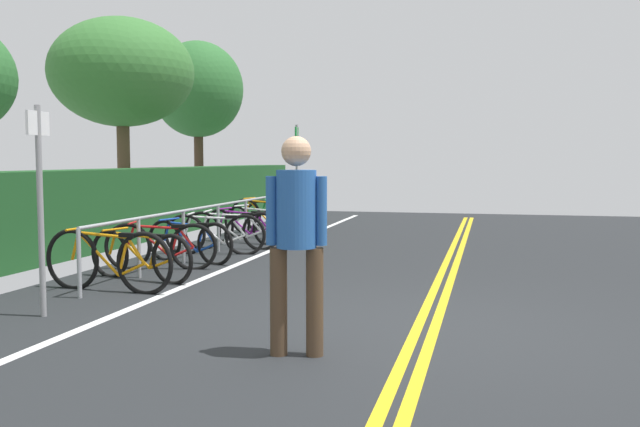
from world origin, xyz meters
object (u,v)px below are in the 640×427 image
(bicycle_4, at_px, (215,234))
(sign_post_near, at_px, (40,190))
(bicycle_3, at_px, (189,241))
(bicycle_9, at_px, (285,215))
(tree_far_right, at_px, (122,73))
(bicycle_2, at_px, (161,246))
(bike_rack, at_px, (218,216))
(tree_extra, at_px, (198,90))
(pedestrian, at_px, (296,229))
(bicycle_7, at_px, (259,222))
(bicycle_5, at_px, (232,230))
(bicycle_0, at_px, (108,261))
(bicycle_6, at_px, (243,226))
(bicycle_1, at_px, (140,256))
(bicycle_8, at_px, (266,216))
(sign_post_far, at_px, (297,165))

(bicycle_4, height_order, sign_post_near, sign_post_near)
(bicycle_3, bearing_deg, bicycle_9, -0.66)
(bicycle_4, bearing_deg, tree_far_right, 48.50)
(bicycle_2, height_order, bicycle_4, bicycle_4)
(bike_rack, height_order, bicycle_4, bike_rack)
(tree_far_right, bearing_deg, tree_extra, 4.70)
(pedestrian, bearing_deg, tree_far_right, 36.81)
(sign_post_near, bearing_deg, tree_far_right, 24.10)
(pedestrian, xyz_separation_m, tree_far_right, (8.42, 6.30, 2.42))
(bicycle_7, bearing_deg, bicycle_5, -177.24)
(bicycle_0, relative_size, bicycle_6, 1.04)
(bicycle_5, distance_m, bicycle_7, 1.74)
(bicycle_4, xyz_separation_m, bicycle_9, (4.02, -0.02, 0.00))
(bicycle_1, xyz_separation_m, bicycle_8, (5.79, 0.19, 0.05))
(sign_post_near, height_order, sign_post_far, sign_post_far)
(bicycle_8, bearing_deg, bicycle_4, -176.76)
(bicycle_7, bearing_deg, tree_far_right, 80.81)
(bicycle_4, bearing_deg, pedestrian, -151.56)
(bicycle_8, xyz_separation_m, sign_post_far, (2.41, -0.01, 1.08))
(bike_rack, relative_size, bicycle_1, 4.90)
(bicycle_4, bearing_deg, bicycle_3, 177.58)
(bicycle_9, bearing_deg, pedestrian, -162.77)
(bike_rack, distance_m, bicycle_5, 0.46)
(bicycle_1, distance_m, tree_extra, 11.59)
(bicycle_1, distance_m, bicycle_8, 5.79)
(bicycle_0, height_order, bicycle_6, bicycle_0)
(bike_rack, distance_m, bicycle_2, 2.03)
(tree_far_right, bearing_deg, bicycle_1, -148.76)
(bicycle_8, bearing_deg, tree_extra, 37.33)
(bicycle_8, relative_size, sign_post_far, 0.72)
(bicycle_1, relative_size, sign_post_far, 0.70)
(bicycle_1, relative_size, bicycle_7, 1.01)
(bicycle_5, height_order, bicycle_6, bicycle_5)
(bike_rack, bearing_deg, bicycle_8, 1.91)
(bicycle_1, relative_size, bicycle_5, 0.97)
(bicycle_1, height_order, sign_post_far, sign_post_far)
(bicycle_3, bearing_deg, bicycle_5, -2.38)
(bicycle_4, bearing_deg, bicycle_8, 3.24)
(bicycle_8, height_order, bicycle_9, bicycle_8)
(bicycle_2, bearing_deg, bicycle_4, -5.30)
(bicycle_2, xyz_separation_m, bicycle_7, (4.09, -0.10, -0.01))
(bicycle_0, bearing_deg, bicycle_3, 0.97)
(bicycle_1, height_order, bicycle_7, bicycle_1)
(bicycle_1, relative_size, bicycle_6, 1.00)
(bicycle_2, height_order, pedestrian, pedestrian)
(sign_post_near, bearing_deg, tree_extra, 16.93)
(tree_extra, bearing_deg, bicycle_5, -152.34)
(sign_post_far, bearing_deg, sign_post_near, -178.54)
(bicycle_0, bearing_deg, bicycle_4, 0.02)
(bicycle_7, bearing_deg, sign_post_far, 2.03)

